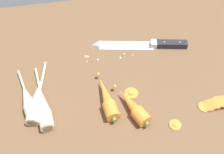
# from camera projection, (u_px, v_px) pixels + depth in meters

# --- Properties ---
(ground_plane) EXTENTS (1.20, 0.90, 0.04)m
(ground_plane) POSITION_uv_depth(u_px,v_px,m) (111.00, 79.00, 0.87)
(ground_plane) COLOR brown
(chefs_knife) EXTENTS (0.35, 0.11, 0.04)m
(chefs_knife) POSITION_uv_depth(u_px,v_px,m) (138.00, 45.00, 0.93)
(chefs_knife) COLOR silver
(chefs_knife) RESTS_ON ground_plane
(whole_carrot) EXTENTS (0.06, 0.18, 0.04)m
(whole_carrot) POSITION_uv_depth(u_px,v_px,m) (107.00, 99.00, 0.76)
(whole_carrot) COLOR orange
(whole_carrot) RESTS_ON ground_plane
(whole_carrot_second) EXTENTS (0.09, 0.16, 0.04)m
(whole_carrot_second) POSITION_uv_depth(u_px,v_px,m) (133.00, 107.00, 0.75)
(whole_carrot_second) COLOR orange
(whole_carrot_second) RESTS_ON ground_plane
(parsnip_front) EXTENTS (0.07, 0.24, 0.04)m
(parsnip_front) POSITION_uv_depth(u_px,v_px,m) (37.00, 100.00, 0.76)
(parsnip_front) COLOR beige
(parsnip_front) RESTS_ON ground_plane
(parsnip_mid_left) EXTENTS (0.06, 0.24, 0.04)m
(parsnip_mid_left) POSITION_uv_depth(u_px,v_px,m) (43.00, 106.00, 0.75)
(parsnip_mid_left) COLOR beige
(parsnip_mid_left) RESTS_ON ground_plane
(parsnip_mid_right) EXTENTS (0.08, 0.20, 0.04)m
(parsnip_mid_right) POSITION_uv_depth(u_px,v_px,m) (28.00, 101.00, 0.76)
(parsnip_mid_right) COLOR beige
(parsnip_mid_right) RESTS_ON ground_plane
(carrot_slice_stack) EXTENTS (0.09, 0.04, 0.03)m
(carrot_slice_stack) POSITION_uv_depth(u_px,v_px,m) (214.00, 104.00, 0.77)
(carrot_slice_stack) COLOR orange
(carrot_slice_stack) RESTS_ON ground_plane
(carrot_slice_stray_near) EXTENTS (0.04, 0.04, 0.01)m
(carrot_slice_stray_near) POSITION_uv_depth(u_px,v_px,m) (131.00, 93.00, 0.80)
(carrot_slice_stray_near) COLOR orange
(carrot_slice_stray_near) RESTS_ON ground_plane
(carrot_slice_stray_mid) EXTENTS (0.03, 0.03, 0.01)m
(carrot_slice_stray_mid) POSITION_uv_depth(u_px,v_px,m) (175.00, 125.00, 0.73)
(carrot_slice_stray_mid) COLOR orange
(carrot_slice_stray_mid) RESTS_ON ground_plane
(mince_crumbs) EXTENTS (0.17, 0.08, 0.01)m
(mince_crumbs) POSITION_uv_depth(u_px,v_px,m) (104.00, 55.00, 0.90)
(mince_crumbs) COLOR silver
(mince_crumbs) RESTS_ON ground_plane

